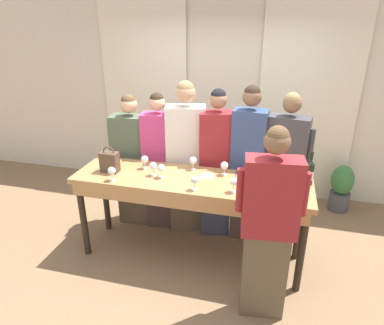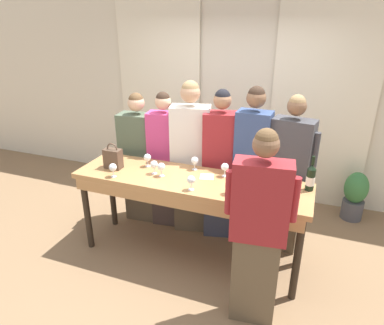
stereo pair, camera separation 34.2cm
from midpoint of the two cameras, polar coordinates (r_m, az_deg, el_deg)
name	(u,v)px [view 1 (the left image)]	position (r m, az deg, el deg)	size (l,w,h in m)	color
ground_plane	(191,255)	(3.98, -2.79, -15.19)	(18.00, 18.00, 0.00)	#846647
wall_back	(222,97)	(5.00, 3.12, 10.77)	(12.00, 0.06, 2.80)	beige
curtain_panel_left	(145,98)	(5.30, -9.66, 10.57)	(1.29, 0.03, 2.69)	#EFE5C6
curtain_panel_right	(307,107)	(4.86, 16.65, 8.80)	(1.29, 0.03, 2.69)	#EFE5C6
tasting_bar	(190,189)	(3.50, -3.17, -4.51)	(2.42, 0.66, 0.95)	#B27F4C
wine_bottle	(309,172)	(3.44, 16.34, -1.66)	(0.08, 0.08, 0.34)	black
handbag	(110,162)	(3.73, -16.16, 0.09)	(0.19, 0.11, 0.29)	brown
wine_glass_front_left	(234,182)	(3.17, 3.93, -3.37)	(0.08, 0.08, 0.15)	white
wine_glass_front_mid	(193,161)	(3.63, -2.51, 0.25)	(0.08, 0.08, 0.15)	white
wine_glass_front_right	(161,168)	(3.48, -7.96, -1.02)	(0.08, 0.08, 0.15)	white
wine_glass_center_left	(112,171)	(3.52, -15.98, -1.46)	(0.08, 0.08, 0.15)	white
wine_glass_center_mid	(153,166)	(3.54, -9.25, -0.68)	(0.08, 0.08, 0.15)	white
wine_glass_center_right	(195,180)	(3.21, -2.61, -3.00)	(0.08, 0.08, 0.15)	white
wine_glass_back_left	(145,160)	(3.72, -10.52, 0.43)	(0.08, 0.08, 0.15)	white
wine_glass_back_mid	(224,166)	(3.51, 2.67, -0.60)	(0.08, 0.08, 0.15)	white
wine_glass_back_right	(256,176)	(3.32, 7.78, -2.24)	(0.08, 0.08, 0.15)	white
wine_glass_near_host	(278,185)	(3.17, 11.14, -3.79)	(0.08, 0.08, 0.15)	white
napkin	(207,176)	(3.52, -0.26, -2.32)	(0.17, 0.17, 0.00)	white
pen	(236,174)	(3.57, 4.62, -1.95)	(0.02, 0.14, 0.01)	#193399
guest_olive_jacket	(133,161)	(4.28, -12.13, 0.18)	(0.57, 0.29, 1.66)	brown
guest_pink_top	(159,161)	(4.13, -7.85, 0.16)	(0.49, 0.28, 1.70)	#473833
guest_cream_sweater	(186,158)	(3.99, -3.49, 0.70)	(0.56, 0.35, 1.84)	brown
guest_striped_shirt	(216,164)	(3.91, 1.58, -0.32)	(0.51, 0.33, 1.78)	#383D51
guest_navy_coat	(247,164)	(3.84, 6.74, -0.24)	(0.48, 0.25, 1.83)	#473833
guest_beige_cap	(284,171)	(3.83, 12.70, -1.47)	(0.54, 0.30, 1.78)	brown
host_pouring	(268,227)	(2.85, 9.25, -10.60)	(0.56, 0.26, 1.75)	brown
potted_plant	(341,187)	(4.99, 21.84, -3.91)	(0.29, 0.29, 0.66)	#4C4C51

